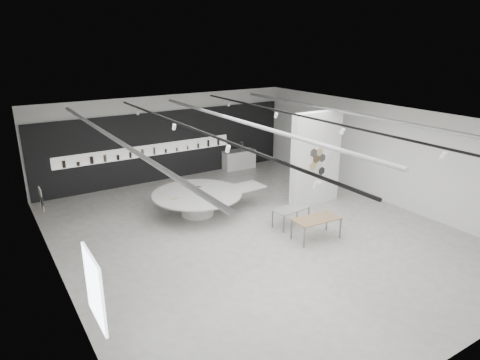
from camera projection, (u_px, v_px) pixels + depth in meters
room at (252, 174)px, 13.56m from camera, size 12.02×14.02×3.82m
back_wall_display at (167, 146)px, 19.28m from camera, size 11.80×0.27×3.10m
partition_column at (316, 159)px, 16.27m from camera, size 2.20×0.38×3.60m
display_island at (199, 200)px, 15.61m from camera, size 4.36×3.50×0.84m
sample_table_wood at (317, 220)px, 13.64m from camera, size 1.56×0.86×0.71m
sample_table_stone at (291, 210)px, 14.61m from camera, size 1.31×0.74×0.64m
kitchen_counter at (239, 159)px, 21.14m from camera, size 1.66×0.72×1.29m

